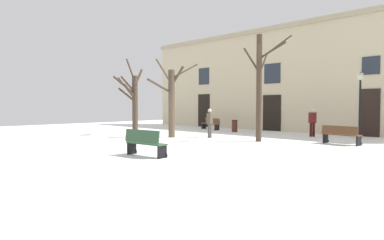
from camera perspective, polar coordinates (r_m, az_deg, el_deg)
The scene contains 12 objects.
ground_plane at distance 16.47m, azimuth -4.78°, elevation -3.70°, with size 36.86×36.86×0.00m, color white.
building_facade at distance 24.21m, azimuth 13.49°, elevation 7.02°, with size 23.04×0.60×7.30m.
tree_foreground at distance 18.55m, azimuth -3.53°, elevation 3.43°, with size 1.18×2.86×4.28m.
tree_right_of_center at distance 20.29m, azimuth -9.93°, elevation 3.36°, with size 1.43×1.85×4.64m.
tree_center at distance 16.76m, azimuth 11.46°, elevation 6.03°, with size 2.13×1.59×5.22m.
streetlamp at distance 19.77m, azimuth 26.74°, elevation 3.40°, with size 0.30×0.30×3.54m.
litter_bin at distance 22.46m, azimuth 7.28°, elevation -1.01°, with size 0.40×0.40×0.79m.
bench_far_corner at distance 11.79m, azimuth -8.04°, elevation -3.87°, with size 1.72×0.63×0.94m.
bench_near_lamp at distance 16.64m, azimuth 24.07°, elevation -2.32°, with size 1.71×0.65×0.85m.
bench_back_to_back_left at distance 24.54m, azimuth 3.23°, elevation -0.58°, with size 1.96×0.97×0.84m.
person_strolling at distance 18.29m, azimuth 3.04°, elevation -0.31°, with size 0.33×0.43×1.60m.
person_by_shop_door at distance 20.14m, azimuth 19.85°, elevation -0.15°, with size 0.39×0.44×1.62m.
Camera 1 is at (12.37, -10.72, 1.79)m, focal length 31.26 mm.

